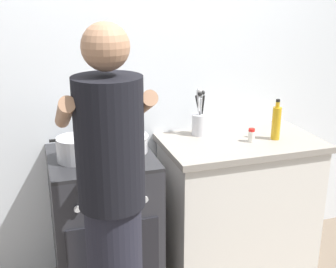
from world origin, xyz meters
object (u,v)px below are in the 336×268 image
object	(u,v)px
stove_range	(104,224)
mixing_bowl	(123,143)
pot	(76,149)
spice_bottle	(251,135)
person	(112,211)
oil_bottle	(276,122)
utensil_crock	(199,120)

from	to	relation	value
stove_range	mixing_bowl	xyz separation A→B (m)	(0.14, 0.03, 0.51)
pot	spice_bottle	distance (m)	1.09
person	oil_bottle	bearing A→B (deg)	25.64
utensil_crock	person	world-z (taller)	person
mixing_bowl	utensil_crock	bearing A→B (deg)	15.69
utensil_crock	oil_bottle	distance (m)	0.49
mixing_bowl	spice_bottle	xyz separation A→B (m)	(0.80, -0.07, -0.01)
pot	spice_bottle	bearing A→B (deg)	-1.02
utensil_crock	spice_bottle	distance (m)	0.35
pot	mixing_bowl	world-z (taller)	pot
spice_bottle	oil_bottle	world-z (taller)	oil_bottle
pot	mixing_bowl	distance (m)	0.29
stove_range	pot	world-z (taller)	pot
spice_bottle	oil_bottle	distance (m)	0.18
mixing_bowl	utensil_crock	distance (m)	0.57
utensil_crock	oil_bottle	bearing A→B (deg)	-27.84
pot	mixing_bowl	xyz separation A→B (m)	(0.28, 0.06, -0.01)
mixing_bowl	utensil_crock	xyz separation A→B (m)	(0.54, 0.15, 0.05)
pot	person	size ratio (longest dim) A/B	0.17
mixing_bowl	person	xyz separation A→B (m)	(-0.19, -0.63, -0.10)
stove_range	pot	distance (m)	0.54
mixing_bowl	spice_bottle	distance (m)	0.81
oil_bottle	stove_range	bearing A→B (deg)	177.55
pot	utensil_crock	size ratio (longest dim) A/B	0.88
oil_bottle	person	distance (m)	1.30
oil_bottle	person	size ratio (longest dim) A/B	0.15
utensil_crock	pot	bearing A→B (deg)	-165.84
stove_range	utensil_crock	distance (m)	0.90
mixing_bowl	oil_bottle	bearing A→B (deg)	-4.44
mixing_bowl	oil_bottle	world-z (taller)	oil_bottle
pot	oil_bottle	size ratio (longest dim) A/B	1.08
pot	mixing_bowl	bearing A→B (deg)	11.12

